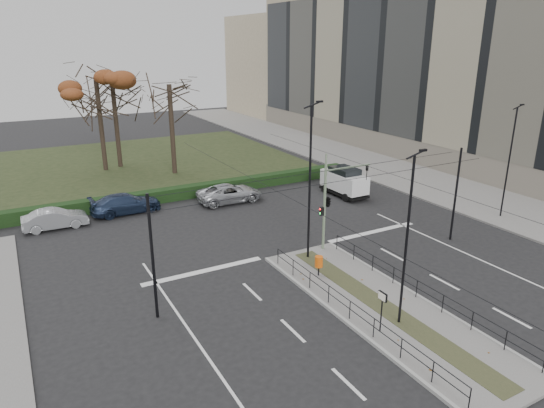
{
  "coord_description": "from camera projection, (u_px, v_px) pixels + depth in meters",
  "views": [
    {
      "loc": [
        -14.43,
        -17.73,
        12.12
      ],
      "look_at": [
        -1.58,
        5.54,
        3.18
      ],
      "focal_mm": 32.0,
      "sensor_mm": 36.0,
      "label": 1
    }
  ],
  "objects": [
    {
      "name": "traffic_light",
      "position": [
        329.0,
        200.0,
        28.67
      ],
      "size": [
        3.6,
        2.05,
        5.29
      ],
      "color": "gray",
      "rests_on": "median_island"
    },
    {
      "name": "parked_car_fourth",
      "position": [
        230.0,
        193.0,
        38.32
      ],
      "size": [
        5.22,
        2.49,
        1.44
      ],
      "primitive_type": "imported",
      "rotation": [
        0.0,
        0.0,
        1.55
      ],
      "color": "#A7A9AE",
      "rests_on": "ground"
    },
    {
      "name": "bare_tree_center",
      "position": [
        113.0,
        91.0,
        46.72
      ],
      "size": [
        6.95,
        6.95,
        10.76
      ],
      "color": "black",
      "rests_on": "park"
    },
    {
      "name": "white_van",
      "position": [
        344.0,
        181.0,
        39.77
      ],
      "size": [
        2.08,
        4.41,
        2.36
      ],
      "color": "silver",
      "rests_on": "ground"
    },
    {
      "name": "hedge",
      "position": [
        142.0,
        199.0,
        37.71
      ],
      "size": [
        38.0,
        1.0,
        1.0
      ],
      "primitive_type": "cube",
      "color": "black",
      "rests_on": "ground"
    },
    {
      "name": "apartment_block",
      "position": [
        422.0,
        57.0,
        54.57
      ],
      "size": [
        13.09,
        52.1,
        21.64
      ],
      "color": "tan",
      "rests_on": "ground"
    },
    {
      "name": "streetlamp_median_near",
      "position": [
        407.0,
        240.0,
        20.5
      ],
      "size": [
        0.66,
        0.13,
        7.87
      ],
      "color": "black",
      "rests_on": "median_island"
    },
    {
      "name": "parked_car_third",
      "position": [
        126.0,
        203.0,
        35.83
      ],
      "size": [
        5.18,
        2.33,
        1.48
      ],
      "primitive_type": "imported",
      "rotation": [
        0.0,
        0.0,
        1.62
      ],
      "color": "#1E2C48",
      "rests_on": "ground"
    },
    {
      "name": "median_island",
      "position": [
        382.0,
        308.0,
        23.09
      ],
      "size": [
        4.4,
        15.0,
        0.14
      ],
      "primitive_type": "cube",
      "color": "#62605D",
      "rests_on": "ground"
    },
    {
      "name": "park",
      "position": [
        108.0,
        167.0,
        48.98
      ],
      "size": [
        38.0,
        26.0,
        0.1
      ],
      "primitive_type": "cube",
      "color": "black",
      "rests_on": "ground"
    },
    {
      "name": "streetlamp_sidewalk",
      "position": [
        509.0,
        161.0,
        33.76
      ],
      "size": [
        0.67,
        0.14,
        7.97
      ],
      "color": "black",
      "rests_on": "sidewalk_east"
    },
    {
      "name": "ground",
      "position": [
        350.0,
        287.0,
        25.19
      ],
      "size": [
        140.0,
        140.0,
        0.0
      ],
      "primitive_type": "plane",
      "color": "black",
      "rests_on": "ground"
    },
    {
      "name": "median_railing",
      "position": [
        385.0,
        292.0,
        22.72
      ],
      "size": [
        4.14,
        13.24,
        0.92
      ],
      "color": "black",
      "rests_on": "median_island"
    },
    {
      "name": "catenary",
      "position": [
        334.0,
        216.0,
        25.44
      ],
      "size": [
        20.0,
        34.0,
        6.0
      ],
      "color": "black",
      "rests_on": "ground"
    },
    {
      "name": "info_panel",
      "position": [
        382.0,
        301.0,
        20.62
      ],
      "size": [
        0.11,
        0.49,
        1.9
      ],
      "color": "black",
      "rests_on": "median_island"
    },
    {
      "name": "litter_bin",
      "position": [
        319.0,
        262.0,
        25.89
      ],
      "size": [
        0.43,
        0.43,
        1.1
      ],
      "color": "black",
      "rests_on": "median_island"
    },
    {
      "name": "sidewalk_east",
      "position": [
        358.0,
        160.0,
        51.66
      ],
      "size": [
        8.0,
        90.0,
        0.14
      ],
      "primitive_type": "cube",
      "color": "#62605D",
      "rests_on": "ground"
    },
    {
      "name": "bare_tree_near",
      "position": [
        169.0,
        91.0,
        44.2
      ],
      "size": [
        5.82,
        5.82,
        11.05
      ],
      "color": "black",
      "rests_on": "park"
    },
    {
      "name": "streetlamp_median_far",
      "position": [
        310.0,
        182.0,
        26.9
      ],
      "size": [
        0.75,
        0.15,
        9.0
      ],
      "color": "black",
      "rests_on": "median_island"
    },
    {
      "name": "parked_car_second",
      "position": [
        55.0,
        219.0,
        32.85
      ],
      "size": [
        4.2,
        1.51,
        1.38
      ],
      "primitive_type": "imported",
      "rotation": [
        0.0,
        0.0,
        1.56
      ],
      "color": "#A7A9AE",
      "rests_on": "ground"
    },
    {
      "name": "rust_tree",
      "position": [
        96.0,
        79.0,
        45.04
      ],
      "size": [
        8.16,
        8.16,
        11.43
      ],
      "color": "black",
      "rests_on": "park"
    }
  ]
}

